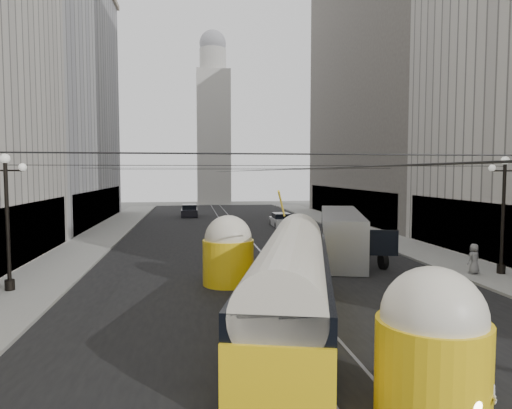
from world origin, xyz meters
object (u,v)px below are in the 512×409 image
object	(u,v)px
city_bus	(341,233)
streetcar	(292,279)
pedestrian_crossing_b	(482,398)
pedestrian_sidewalk_right	(474,259)

from	to	relation	value
city_bus	streetcar	bearing A→B (deg)	-115.70
streetcar	pedestrian_crossing_b	bearing A→B (deg)	-70.78
pedestrian_crossing_b	pedestrian_sidewalk_right	world-z (taller)	pedestrian_sidewalk_right
pedestrian_sidewalk_right	streetcar	bearing A→B (deg)	8.59
streetcar	pedestrian_sidewalk_right	world-z (taller)	streetcar
streetcar	city_bus	world-z (taller)	streetcar
streetcar	pedestrian_sidewalk_right	distance (m)	13.28
streetcar	city_bus	size ratio (longest dim) A/B	1.28
city_bus	pedestrian_sidewalk_right	world-z (taller)	city_bus
city_bus	pedestrian_sidewalk_right	bearing A→B (deg)	-50.37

